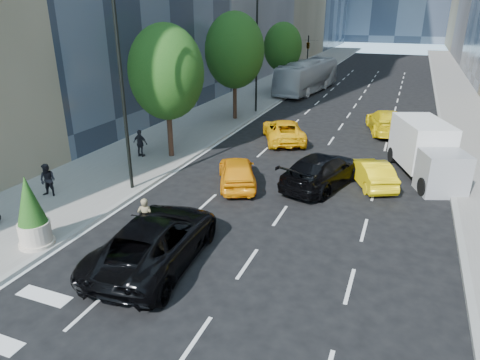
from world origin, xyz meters
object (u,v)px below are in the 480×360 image
at_px(black_sedan_lincoln, 156,240).
at_px(city_bus, 307,76).
at_px(black_sedan_mercedes, 323,170).
at_px(planter_shrub, 31,213).
at_px(box_truck, 426,150).
at_px(skateboarder, 146,220).

relative_size(black_sedan_lincoln, city_bus, 0.51).
bearing_deg(black_sedan_mercedes, planter_shrub, 66.24).
relative_size(black_sedan_mercedes, city_bus, 0.47).
distance_m(black_sedan_lincoln, city_bus, 34.50).
bearing_deg(black_sedan_mercedes, city_bus, -57.83).
relative_size(box_truck, planter_shrub, 2.29).
distance_m(black_sedan_lincoln, black_sedan_mercedes, 9.84).
bearing_deg(box_truck, skateboarder, -152.07).
xyz_separation_m(city_bus, planter_shrub, (-1.80, -35.23, -0.21)).
bearing_deg(city_bus, planter_shrub, -85.51).
xyz_separation_m(skateboarder, city_bus, (-1.60, 33.16, 0.85)).
relative_size(black_sedan_lincoln, black_sedan_mercedes, 1.09).
relative_size(skateboarder, planter_shrub, 0.59).
xyz_separation_m(skateboarder, planter_shrub, (-3.40, -2.07, 0.64)).
relative_size(skateboarder, box_truck, 0.26).
relative_size(black_sedan_mercedes, planter_shrub, 2.07).
distance_m(black_sedan_mercedes, city_bus, 26.27).
height_order(skateboarder, planter_shrub, planter_shrub).
height_order(black_sedan_mercedes, planter_shrub, planter_shrub).
height_order(city_bus, planter_shrub, city_bus).
height_order(box_truck, planter_shrub, planter_shrub).
relative_size(city_bus, planter_shrub, 4.37).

